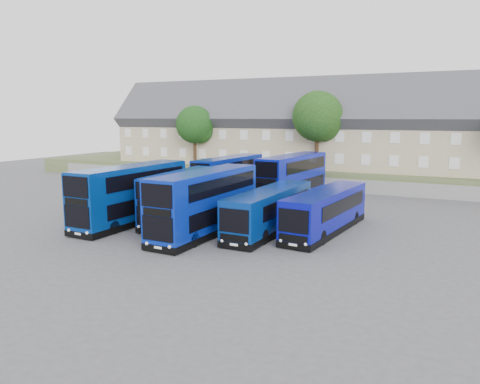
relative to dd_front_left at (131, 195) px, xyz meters
name	(u,v)px	position (x,y,z in m)	size (l,w,h in m)	color
ground	(183,236)	(5.82, -1.78, -2.20)	(120.00, 120.00, 0.00)	#494A4F
retaining_wall	(295,182)	(5.82, 22.22, -1.45)	(70.00, 0.40, 1.50)	slate
earth_bank	(320,171)	(5.82, 32.22, -1.20)	(80.00, 20.00, 2.00)	#48522E
terrace_row	(336,130)	(8.82, 28.22, 4.39)	(60.00, 10.40, 11.20)	tan
dd_front_left	(131,195)	(0.00, 0.00, 0.00)	(2.93, 11.35, 4.48)	navy
dd_front_mid	(182,197)	(3.17, 2.26, -0.28)	(2.98, 10.00, 3.92)	navy
dd_front_right	(205,204)	(6.89, -0.48, -0.01)	(2.88, 11.29, 4.46)	#0823A3
dd_rear_left	(229,178)	(1.65, 13.47, -0.16)	(3.06, 10.62, 4.17)	#082095
dd_rear_right	(292,178)	(7.93, 15.11, -0.01)	(3.69, 11.43, 4.47)	#0814A3
coach_east_a	(270,211)	(10.75, 2.13, -0.69)	(2.64, 11.34, 3.08)	navy
coach_east_b	(326,212)	(14.47, 3.63, -0.70)	(3.45, 11.37, 3.06)	#080C9A
tree_west	(196,126)	(-8.03, 23.32, 4.85)	(4.80, 4.80, 7.65)	#382314
tree_mid	(319,118)	(7.97, 23.82, 5.86)	(5.76, 5.76, 9.18)	#382314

